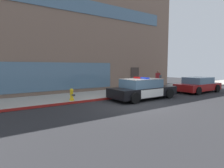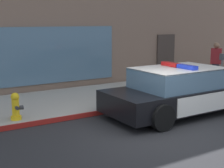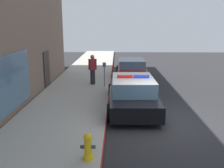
% 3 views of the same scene
% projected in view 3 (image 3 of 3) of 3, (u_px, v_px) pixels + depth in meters
% --- Properties ---
extents(ground, '(48.00, 48.00, 0.00)m').
position_uv_depth(ground, '(163.00, 123.00, 9.21)').
color(ground, '#262628').
extents(sidewalk, '(48.00, 3.50, 0.15)m').
position_uv_depth(sidewalk, '(59.00, 121.00, 9.27)').
color(sidewalk, '#A39E93').
rests_on(sidewalk, ground).
extents(curb_red_paint, '(28.80, 0.04, 0.14)m').
position_uv_depth(curb_red_paint, '(106.00, 121.00, 9.23)').
color(curb_red_paint, maroon).
rests_on(curb_red_paint, ground).
extents(police_cruiser, '(4.84, 2.17, 1.49)m').
position_uv_depth(police_cruiser, '(132.00, 93.00, 10.71)').
color(police_cruiser, black).
rests_on(police_cruiser, ground).
extents(fire_hydrant, '(0.34, 0.39, 0.73)m').
position_uv_depth(fire_hydrant, '(88.00, 147.00, 6.41)').
color(fire_hydrant, gold).
rests_on(fire_hydrant, sidewalk).
extents(car_down_street, '(4.32, 2.05, 1.29)m').
position_uv_depth(car_down_street, '(132.00, 69.00, 16.68)').
color(car_down_street, maroon).
rests_on(car_down_street, ground).
extents(pedestrian_on_sidewalk, '(0.44, 0.48, 1.71)m').
position_uv_depth(pedestrian_on_sidewalk, '(93.00, 70.00, 14.38)').
color(pedestrian_on_sidewalk, '#23232D').
rests_on(pedestrian_on_sidewalk, sidewalk).
extents(parking_meter, '(0.12, 0.18, 1.34)m').
position_uv_depth(parking_meter, '(104.00, 70.00, 13.91)').
color(parking_meter, slate).
rests_on(parking_meter, sidewalk).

